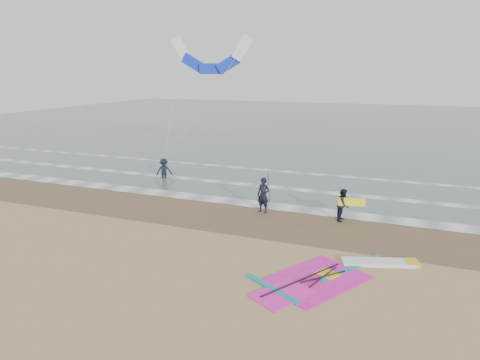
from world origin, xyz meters
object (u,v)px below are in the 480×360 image
at_px(windsurf_rig, 335,275).
at_px(person_wading, 164,166).
at_px(surf_kite, 211,59).
at_px(person_walking, 343,205).
at_px(person_standing, 263,195).

relative_size(windsurf_rig, person_wading, 3.36).
bearing_deg(surf_kite, person_walking, -35.23).
distance_m(windsurf_rig, person_standing, 7.60).
xyz_separation_m(windsurf_rig, person_walking, (-0.63, 6.17, 0.77)).
relative_size(person_standing, person_wading, 1.07).
bearing_deg(person_standing, surf_kite, 139.97).
distance_m(person_standing, person_walking, 4.07).
distance_m(windsurf_rig, person_wading, 16.88).
relative_size(person_wading, surf_kite, 0.21).
xyz_separation_m(person_walking, person_wading, (-12.71, 4.14, 0.07)).
bearing_deg(surf_kite, person_standing, -49.88).
xyz_separation_m(windsurf_rig, surf_kite, (-11.21, 13.64, 7.99)).
relative_size(person_walking, surf_kite, 0.19).
height_order(person_walking, surf_kite, surf_kite).
relative_size(windsurf_rig, surf_kite, 0.70).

